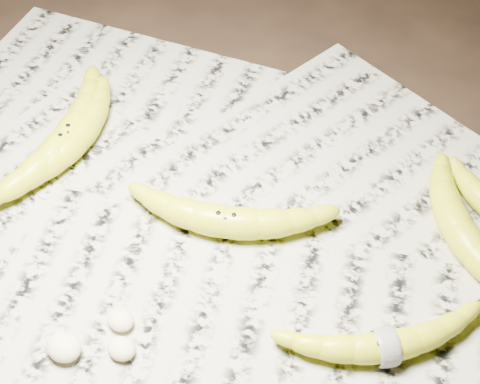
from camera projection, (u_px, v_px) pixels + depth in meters
The scene contains 11 objects.
ground at pixel (240, 243), 0.77m from camera, with size 3.00×3.00×0.00m, color black.
newspaper_patch at pixel (203, 254), 0.75m from camera, with size 0.90×0.70×0.01m, color #A3A08C.
banana_left_a at pixel (65, 138), 0.83m from camera, with size 0.23×0.06×0.04m, color #D0D91B, non-canonical shape.
banana_left_b at pixel (76, 138), 0.83m from camera, with size 0.19×0.06×0.04m, color #D0D91B, non-canonical shape.
banana_center at pixel (227, 220), 0.75m from camera, with size 0.21×0.06×0.04m, color #D0D91B, non-canonical shape.
banana_taped at pixel (386, 345), 0.66m from camera, with size 0.19×0.05×0.03m, color #D0D91B, non-canonical shape.
banana_upper_b at pixel (460, 229), 0.74m from camera, with size 0.18×0.06×0.04m, color #D0D91B, non-canonical shape.
measuring_tape at pixel (386, 345), 0.66m from camera, with size 0.04×0.04×0.00m, color white.
flesh_chunk_a at pixel (63, 345), 0.66m from camera, with size 0.04×0.03×0.02m, color beige.
flesh_chunk_b at pixel (120, 318), 0.69m from camera, with size 0.03×0.02×0.02m, color beige.
flesh_chunk_c at pixel (121, 347), 0.67m from camera, with size 0.03×0.02×0.02m, color beige.
Camera 1 is at (0.22, -0.38, 0.63)m, focal length 50.00 mm.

